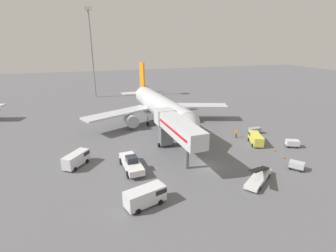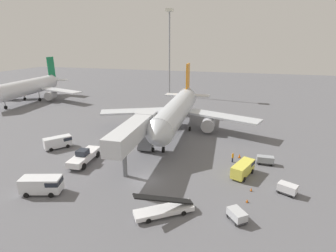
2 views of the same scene
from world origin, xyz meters
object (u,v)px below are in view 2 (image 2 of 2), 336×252
at_px(baggage_cart_rear_right, 265,160).
at_px(airplane_background, 29,87).
at_px(pushback_tug, 84,156).
at_px(belt_loader_truck, 164,209).
at_px(ground_crew_worker_foreground, 233,157).
at_px(baggage_cart_rear_left, 237,215).
at_px(safety_cone_alpha, 247,201).
at_px(jet_bridge, 135,132).
at_px(service_van_far_center, 243,168).
at_px(safety_cone_bravo, 239,156).
at_px(service_van_outer_left, 59,142).
at_px(airplane_at_gate, 177,111).
at_px(apron_light_mast, 169,39).
at_px(service_van_near_right, 42,184).
at_px(safety_cone_charlie, 251,189).
at_px(baggage_cart_far_right, 287,188).

distance_m(baggage_cart_rear_right, airplane_background, 80.19).
bearing_deg(pushback_tug, belt_loader_truck, -29.29).
xyz_separation_m(pushback_tug, ground_crew_worker_foreground, (23.99, 7.26, -0.20)).
height_order(baggage_cart_rear_left, ground_crew_worker_foreground, ground_crew_worker_foreground).
distance_m(baggage_cart_rear_left, safety_cone_alpha, 4.21).
distance_m(jet_bridge, service_van_far_center, 17.90).
relative_size(jet_bridge, belt_loader_truck, 2.37).
xyz_separation_m(pushback_tug, baggage_cart_rear_left, (25.36, -8.25, -0.39)).
relative_size(pushback_tug, safety_cone_bravo, 10.31).
xyz_separation_m(baggage_cart_rear_right, ground_crew_worker_foreground, (-5.26, -0.76, 0.14)).
xyz_separation_m(ground_crew_worker_foreground, airplane_background, (-69.43, 29.69, 3.88)).
relative_size(service_van_outer_left, ground_crew_worker_foreground, 2.88).
height_order(airplane_at_gate, jet_bridge, airplane_at_gate).
relative_size(airplane_background, apron_light_mast, 1.26).
distance_m(belt_loader_truck, service_van_outer_left, 28.96).
distance_m(pushback_tug, service_van_far_center, 25.96).
relative_size(pushback_tug, service_van_near_right, 1.36).
distance_m(airplane_at_gate, ground_crew_worker_foreground, 19.10).
bearing_deg(airplane_background, pushback_tug, -39.12).
xyz_separation_m(ground_crew_worker_foreground, safety_cone_charlie, (3.01, -8.55, -0.68)).
height_order(airplane_at_gate, safety_cone_alpha, airplane_at_gate).
relative_size(service_van_far_center, safety_cone_alpha, 10.93).
bearing_deg(belt_loader_truck, baggage_cart_rear_left, 9.11).
bearing_deg(airplane_background, baggage_cart_rear_right, -21.17).
relative_size(airplane_at_gate, baggage_cart_far_right, 14.00).
height_order(jet_bridge, safety_cone_bravo, jet_bridge).
xyz_separation_m(safety_cone_alpha, safety_cone_bravo, (-1.41, 13.63, 0.12)).
distance_m(baggage_cart_far_right, safety_cone_bravo, 11.96).
height_order(jet_bridge, baggage_cart_rear_right, jet_bridge).
xyz_separation_m(service_van_far_center, baggage_cart_far_right, (5.81, -3.70, -0.37)).
height_order(service_van_far_center, ground_crew_worker_foreground, service_van_far_center).
relative_size(baggage_cart_rear_right, airplane_background, 0.07).
bearing_deg(safety_cone_bravo, airplane_at_gate, 142.26).
relative_size(pushback_tug, safety_cone_alpha, 15.54).
bearing_deg(safety_cone_alpha, airplane_at_gate, 122.48).
distance_m(baggage_cart_rear_right, safety_cone_charlie, 9.59).
height_order(pushback_tug, service_van_near_right, pushback_tug).
height_order(pushback_tug, safety_cone_bravo, pushback_tug).
relative_size(belt_loader_truck, safety_cone_bravo, 9.25).
relative_size(service_van_far_center, apron_light_mast, 0.18).
bearing_deg(jet_bridge, airplane_at_gate, 82.53).
height_order(baggage_cart_rear_left, apron_light_mast, apron_light_mast).
height_order(belt_loader_truck, apron_light_mast, apron_light_mast).
height_order(safety_cone_bravo, apron_light_mast, apron_light_mast).
relative_size(airplane_at_gate, jet_bridge, 2.36).
bearing_deg(pushback_tug, baggage_cart_rear_right, 15.33).
xyz_separation_m(service_van_far_center, safety_cone_charlie, (1.22, -4.36, -0.92)).
xyz_separation_m(pushback_tug, baggage_cart_far_right, (31.59, -0.63, -0.33)).
xyz_separation_m(jet_bridge, service_van_far_center, (17.36, 0.48, -4.33)).
bearing_deg(airplane_at_gate, pushback_tug, -117.72).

